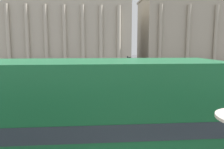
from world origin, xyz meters
TOP-DOWN VIEW (x-y plane):
  - double_decker_bus at (-2.88, 4.13)m, footprint 11.28×2.68m
  - plaza_building_left at (-7.77, 57.77)m, footprint 32.70×14.91m
  - plaza_building_right at (26.42, 59.60)m, footprint 27.70×16.11m
  - traffic_light_mid at (2.37, 18.59)m, footprint 0.42×0.24m
  - car_navy at (2.48, 28.40)m, footprint 4.20×1.93m
  - pedestrian_red at (-1.60, 19.60)m, footprint 0.32×0.32m
  - pedestrian_blue at (-4.04, 19.04)m, footprint 0.32×0.32m
  - pedestrian_yellow at (10.82, 27.73)m, footprint 0.32×0.32m

SIDE VIEW (x-z plane):
  - car_navy at x=2.48m, z-range 0.02..1.37m
  - pedestrian_blue at x=-4.04m, z-range 0.11..1.71m
  - pedestrian_yellow at x=10.82m, z-range 0.13..1.84m
  - pedestrian_red at x=-1.60m, z-range 0.14..1.95m
  - double_decker_bus at x=-2.88m, z-range 0.25..4.41m
  - traffic_light_mid at x=2.37m, z-range 0.56..4.12m
  - plaza_building_left at x=-7.77m, z-range 0.00..16.88m
  - plaza_building_right at x=26.42m, z-range 0.01..17.67m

